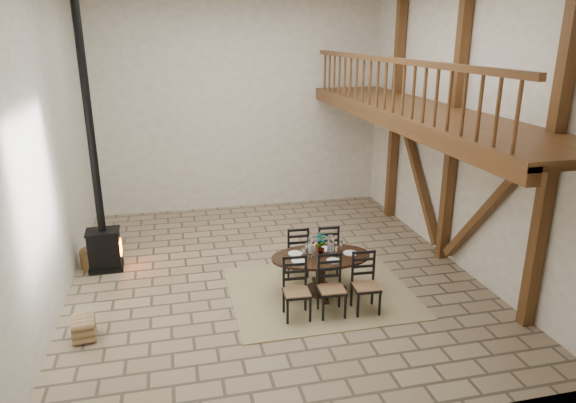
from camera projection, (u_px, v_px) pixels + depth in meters
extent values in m
plane|color=gray|center=(272.00, 274.00, 9.34)|extent=(8.00, 8.00, 0.00)
cube|color=white|center=(238.00, 107.00, 12.26)|extent=(7.00, 0.02, 5.00)
cube|color=white|center=(354.00, 218.00, 4.86)|extent=(7.00, 0.02, 5.00)
cube|color=white|center=(46.00, 149.00, 7.80)|extent=(0.02, 8.00, 5.00)
cube|color=white|center=(460.00, 130.00, 9.32)|extent=(0.02, 8.00, 5.00)
cube|color=brown|center=(551.00, 162.00, 6.98)|extent=(0.18, 0.18, 5.00)
cube|color=brown|center=(454.00, 130.00, 9.29)|extent=(0.18, 0.18, 5.00)
cube|color=brown|center=(396.00, 111.00, 11.60)|extent=(0.18, 0.18, 5.00)
cube|color=brown|center=(487.00, 209.00, 8.47)|extent=(0.14, 2.16, 2.54)
cube|color=brown|center=(417.00, 172.00, 10.79)|extent=(0.14, 2.16, 2.54)
cube|color=brown|center=(455.00, 114.00, 9.20)|extent=(0.20, 7.80, 0.20)
cube|color=brown|center=(421.00, 112.00, 9.03)|extent=(1.60, 7.80, 0.12)
cube|color=brown|center=(384.00, 119.00, 8.91)|extent=(0.18, 7.80, 0.22)
cube|color=brown|center=(387.00, 60.00, 8.60)|extent=(0.09, 7.60, 0.09)
cube|color=brown|center=(386.00, 85.00, 8.73)|extent=(0.06, 7.60, 0.86)
cube|color=tan|center=(320.00, 292.00, 8.66)|extent=(3.00, 2.50, 0.02)
ellipsoid|color=black|center=(321.00, 257.00, 8.46)|extent=(1.71, 1.09, 0.04)
cylinder|color=black|center=(321.00, 275.00, 8.56)|extent=(0.16, 0.16, 0.60)
cylinder|color=black|center=(320.00, 290.00, 8.65)|extent=(0.51, 0.51, 0.06)
cube|color=olive|center=(297.00, 292.00, 7.76)|extent=(0.42, 0.40, 0.04)
cube|color=black|center=(297.00, 306.00, 7.83)|extent=(0.40, 0.40, 0.42)
cube|color=black|center=(295.00, 272.00, 7.84)|extent=(0.35, 0.06, 0.55)
cube|color=olive|center=(332.00, 289.00, 7.85)|extent=(0.42, 0.40, 0.04)
cube|color=black|center=(331.00, 303.00, 7.92)|extent=(0.40, 0.40, 0.42)
cube|color=black|center=(329.00, 270.00, 7.93)|extent=(0.35, 0.06, 0.55)
cube|color=olive|center=(366.00, 287.00, 7.94)|extent=(0.42, 0.40, 0.04)
cube|color=black|center=(365.00, 300.00, 8.01)|extent=(0.40, 0.40, 0.42)
cube|color=black|center=(363.00, 267.00, 8.02)|extent=(0.35, 0.06, 0.55)
cube|color=olive|center=(296.00, 253.00, 9.16)|extent=(0.42, 0.40, 0.04)
cube|color=black|center=(296.00, 264.00, 9.24)|extent=(0.40, 0.40, 0.42)
cube|color=black|center=(298.00, 243.00, 8.92)|extent=(0.35, 0.06, 0.55)
cube|color=olive|center=(326.00, 251.00, 9.26)|extent=(0.42, 0.40, 0.04)
cube|color=black|center=(326.00, 262.00, 9.33)|extent=(0.40, 0.40, 0.42)
cube|color=black|center=(329.00, 241.00, 9.01)|extent=(0.35, 0.06, 0.55)
cube|color=white|center=(321.00, 255.00, 8.45)|extent=(1.31, 0.71, 0.01)
cube|color=white|center=(321.00, 251.00, 8.42)|extent=(0.83, 0.32, 0.18)
cylinder|color=white|center=(311.00, 247.00, 8.37)|extent=(0.12, 0.12, 0.34)
cylinder|color=white|center=(331.00, 245.00, 8.43)|extent=(0.12, 0.12, 0.34)
cylinder|color=white|center=(311.00, 252.00, 8.40)|extent=(0.06, 0.06, 0.16)
cylinder|color=white|center=(331.00, 250.00, 8.45)|extent=(0.06, 0.06, 0.16)
imported|color=#4C723F|center=(321.00, 244.00, 8.44)|extent=(0.21, 0.15, 0.38)
cube|color=black|center=(107.00, 267.00, 9.51)|extent=(0.61, 0.48, 0.09)
cube|color=black|center=(105.00, 249.00, 9.40)|extent=(0.57, 0.43, 0.64)
cube|color=#FF590C|center=(121.00, 247.00, 9.47)|extent=(0.03, 0.26, 0.26)
cube|color=black|center=(102.00, 231.00, 9.29)|extent=(0.60, 0.47, 0.04)
cylinder|color=black|center=(88.00, 113.00, 8.63)|extent=(0.14, 0.14, 4.23)
cylinder|color=brown|center=(95.00, 258.00, 9.61)|extent=(0.51, 0.51, 0.34)
cube|color=#A08E59|center=(93.00, 248.00, 9.54)|extent=(0.28, 0.28, 0.10)
cube|color=#A08E59|center=(84.00, 328.00, 7.32)|extent=(0.36, 0.46, 0.32)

